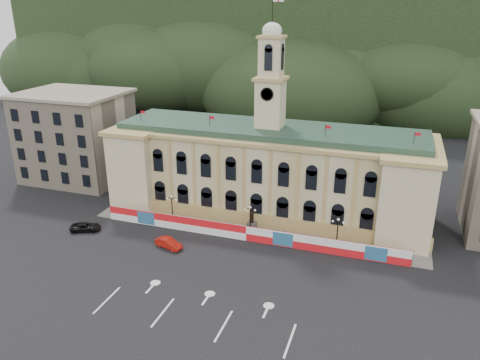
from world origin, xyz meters
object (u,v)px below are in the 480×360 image
(statue, at_px, (252,226))
(black_suv, at_px, (86,227))
(lamp_center, at_px, (250,218))
(red_sedan, at_px, (169,243))

(statue, distance_m, black_suv, 27.74)
(statue, relative_size, black_suv, 0.69)
(lamp_center, bearing_deg, red_sedan, -142.81)
(lamp_center, xyz_separation_m, black_suv, (-26.45, -7.34, -2.39))
(lamp_center, height_order, black_suv, lamp_center)
(red_sedan, bearing_deg, black_suv, 103.82)
(lamp_center, distance_m, red_sedan, 13.61)
(statue, distance_m, red_sedan, 14.04)
(lamp_center, bearing_deg, black_suv, -164.49)
(statue, relative_size, lamp_center, 0.72)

